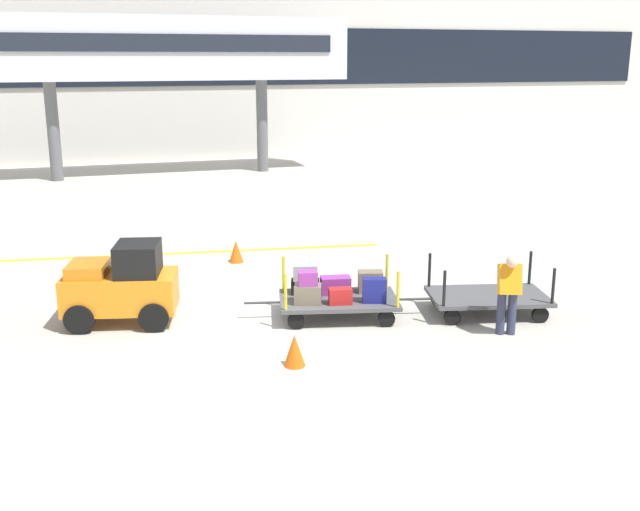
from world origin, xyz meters
TOP-DOWN VIEW (x-y plane):
  - ground_plane at (0.00, 0.00)m, footprint 120.00×120.00m
  - apron_lead_line at (-2.29, 6.51)m, footprint 14.28×2.19m
  - terminal_building at (0.00, 25.98)m, footprint 60.41×2.51m
  - jet_bridge at (-0.87, 19.99)m, footprint 18.14×3.00m
  - baggage_tug at (-2.18, 1.23)m, footprint 2.30×1.65m
  - baggage_cart_lead at (1.82, 0.27)m, footprint 3.09×1.91m
  - baggage_cart_middle at (4.77, -0.48)m, footprint 3.09×1.91m
  - baggage_handler at (4.48, -1.67)m, footprint 0.53×0.54m
  - safety_cone_near at (0.82, 4.94)m, footprint 0.36×0.36m
  - safety_cone_far at (0.37, -1.82)m, footprint 0.36×0.36m

SIDE VIEW (x-z plane):
  - ground_plane at x=0.00m, z-range 0.00..0.00m
  - apron_lead_line at x=-2.29m, z-range 0.00..0.01m
  - safety_cone_near at x=0.82m, z-range 0.00..0.55m
  - safety_cone_far at x=0.37m, z-range 0.00..0.55m
  - baggage_cart_middle at x=4.77m, z-range -0.20..0.90m
  - baggage_cart_lead at x=1.82m, z-range -0.04..1.06m
  - baggage_tug at x=-2.18m, z-range -0.04..1.54m
  - baggage_handler at x=4.48m, z-range 0.08..1.65m
  - terminal_building at x=0.00m, z-range 0.01..9.15m
  - jet_bridge at x=-0.87m, z-range 1.97..8.62m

